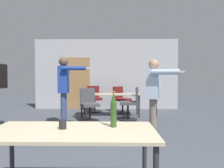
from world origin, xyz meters
TOP-DOWN VIEW (x-y plane):
  - back_wall at (-0.03, 6.45)m, footprint 5.66×0.12m
  - conference_table_near at (-0.06, 0.42)m, footprint 1.63×0.75m
  - conference_table_far at (0.21, 4.89)m, footprint 1.89×0.65m
  - person_right_polo at (1.20, 2.79)m, footprint 0.70×0.81m
  - person_far_watching at (-0.94, 3.56)m, footprint 0.83×0.61m
  - office_chair_near_pushed at (-0.39, 4.18)m, footprint 0.61×0.65m
  - office_chair_side_rolled at (0.58, 5.62)m, footprint 0.68×0.69m
  - office_chair_far_left at (-0.41, 5.78)m, footprint 0.58×0.63m
  - office_chair_far_right at (0.81, 4.29)m, footprint 0.56×0.52m
  - beer_bottle at (0.34, 0.54)m, footprint 0.06×0.06m
  - drink_cup at (-0.16, 0.45)m, footprint 0.07×0.07m

SIDE VIEW (x-z plane):
  - office_chair_side_rolled at x=0.58m, z-range -0.03..0.89m
  - office_chair_near_pushed at x=-0.39m, z-range -0.03..0.90m
  - office_chair_far_left at x=-0.41m, z-range -0.03..0.90m
  - office_chair_far_right at x=0.81m, z-range -0.02..0.94m
  - conference_table_near at x=-0.06m, z-range 0.29..1.01m
  - conference_table_far at x=0.21m, z-range 0.29..1.01m
  - drink_cup at x=-0.16m, z-range 0.72..0.82m
  - beer_bottle at x=0.34m, z-range 0.71..1.08m
  - person_right_polo at x=1.20m, z-range 0.16..1.79m
  - person_far_watching at x=-0.94m, z-range 0.19..1.95m
  - back_wall at x=-0.03m, z-range -0.01..2.75m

